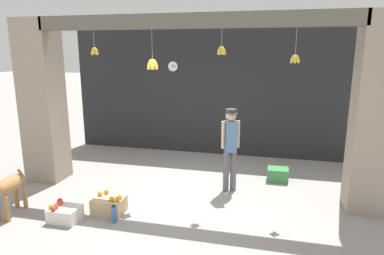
{
  "coord_description": "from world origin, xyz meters",
  "views": [
    {
      "loc": [
        1.44,
        -5.5,
        2.59
      ],
      "look_at": [
        0.0,
        0.42,
        1.2
      ],
      "focal_mm": 32.0,
      "sensor_mm": 36.0,
      "label": 1
    }
  ],
  "objects_px": {
    "dog": "(8,187)",
    "water_bottle": "(114,214)",
    "wall_clock": "(173,66)",
    "fruit_crate_apples": "(64,213)",
    "shopkeeper": "(230,144)",
    "fruit_crate_oranges": "(109,205)",
    "produce_box_green": "(278,175)"
  },
  "relations": [
    {
      "from": "shopkeeper",
      "to": "fruit_crate_oranges",
      "type": "bearing_deg",
      "value": 14.19
    },
    {
      "from": "produce_box_green",
      "to": "wall_clock",
      "type": "bearing_deg",
      "value": 150.16
    },
    {
      "from": "wall_clock",
      "to": "dog",
      "type": "bearing_deg",
      "value": -110.48
    },
    {
      "from": "dog",
      "to": "fruit_crate_apples",
      "type": "relative_size",
      "value": 2.06
    },
    {
      "from": "fruit_crate_oranges",
      "to": "dog",
      "type": "bearing_deg",
      "value": -163.0
    },
    {
      "from": "dog",
      "to": "wall_clock",
      "type": "relative_size",
      "value": 3.56
    },
    {
      "from": "fruit_crate_apples",
      "to": "dog",
      "type": "bearing_deg",
      "value": -177.42
    },
    {
      "from": "dog",
      "to": "fruit_crate_apples",
      "type": "xyz_separation_m",
      "value": [
        0.94,
        0.04,
        -0.36
      ]
    },
    {
      "from": "dog",
      "to": "fruit_crate_apples",
      "type": "height_order",
      "value": "dog"
    },
    {
      "from": "shopkeeper",
      "to": "produce_box_green",
      "type": "bearing_deg",
      "value": -163.68
    },
    {
      "from": "shopkeeper",
      "to": "fruit_crate_apples",
      "type": "relative_size",
      "value": 3.5
    },
    {
      "from": "fruit_crate_apples",
      "to": "water_bottle",
      "type": "xyz_separation_m",
      "value": [
        0.77,
        0.13,
        0.02
      ]
    },
    {
      "from": "dog",
      "to": "fruit_crate_oranges",
      "type": "distance_m",
      "value": 1.59
    },
    {
      "from": "dog",
      "to": "water_bottle",
      "type": "bearing_deg",
      "value": 87.48
    },
    {
      "from": "fruit_crate_apples",
      "to": "wall_clock",
      "type": "relative_size",
      "value": 1.73
    },
    {
      "from": "water_bottle",
      "to": "wall_clock",
      "type": "distance_m",
      "value": 4.39
    },
    {
      "from": "dog",
      "to": "fruit_crate_oranges",
      "type": "bearing_deg",
      "value": 98.74
    },
    {
      "from": "shopkeeper",
      "to": "fruit_crate_apples",
      "type": "xyz_separation_m",
      "value": [
        -2.33,
        -1.76,
        -0.78
      ]
    },
    {
      "from": "dog",
      "to": "fruit_crate_oranges",
      "type": "relative_size",
      "value": 1.89
    },
    {
      "from": "shopkeeper",
      "to": "produce_box_green",
      "type": "relative_size",
      "value": 3.79
    },
    {
      "from": "shopkeeper",
      "to": "fruit_crate_oranges",
      "type": "distance_m",
      "value": 2.36
    },
    {
      "from": "dog",
      "to": "wall_clock",
      "type": "bearing_deg",
      "value": 151.26
    },
    {
      "from": "fruit_crate_apples",
      "to": "produce_box_green",
      "type": "bearing_deg",
      "value": 37.76
    },
    {
      "from": "fruit_crate_oranges",
      "to": "fruit_crate_apples",
      "type": "distance_m",
      "value": 0.69
    },
    {
      "from": "water_bottle",
      "to": "fruit_crate_oranges",
      "type": "bearing_deg",
      "value": 128.51
    },
    {
      "from": "dog",
      "to": "shopkeeper",
      "type": "relative_size",
      "value": 0.59
    },
    {
      "from": "dog",
      "to": "produce_box_green",
      "type": "height_order",
      "value": "dog"
    },
    {
      "from": "fruit_crate_oranges",
      "to": "wall_clock",
      "type": "bearing_deg",
      "value": 89.62
    },
    {
      "from": "water_bottle",
      "to": "wall_clock",
      "type": "xyz_separation_m",
      "value": [
        -0.2,
        3.87,
        2.05
      ]
    },
    {
      "from": "produce_box_green",
      "to": "wall_clock",
      "type": "xyz_separation_m",
      "value": [
        -2.64,
        1.51,
        2.06
      ]
    },
    {
      "from": "dog",
      "to": "water_bottle",
      "type": "xyz_separation_m",
      "value": [
        1.71,
        0.17,
        -0.34
      ]
    },
    {
      "from": "shopkeeper",
      "to": "wall_clock",
      "type": "distance_m",
      "value": 3.12
    }
  ]
}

